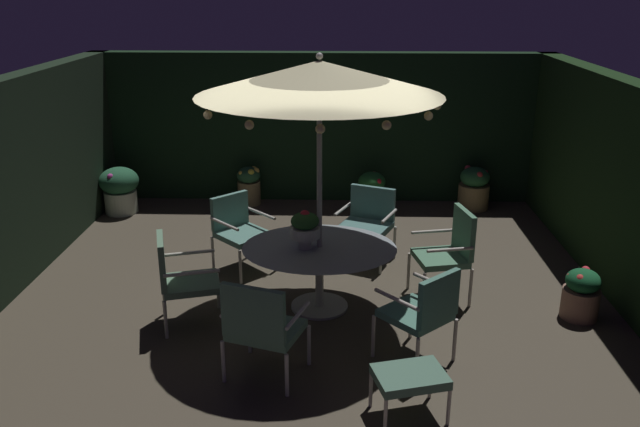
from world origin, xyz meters
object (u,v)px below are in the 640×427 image
object	(u,v)px
potted_plant_right_near	(372,189)
centerpiece_planter	(305,227)
ottoman_footrest	(410,378)
patio_chair_east	(261,324)
patio_umbrella	(319,79)
patio_dining_table	(319,258)
potted_plant_back_left	(581,293)
patio_chair_north	(239,227)
patio_chair_southeast	(424,309)
patio_chair_southwest	(368,219)
potted_plant_back_center	(249,185)
patio_chair_northeast	(180,275)
potted_plant_left_far	(474,188)
patio_chair_south	(450,248)
potted_plant_front_corner	(120,188)

from	to	relation	value
potted_plant_right_near	centerpiece_planter	bearing A→B (deg)	-104.33
ottoman_footrest	patio_chair_east	bearing A→B (deg)	159.05
patio_umbrella	patio_dining_table	bearing A→B (deg)	-171.32
patio_umbrella	potted_plant_back_left	distance (m)	3.58
patio_chair_north	patio_chair_southeast	xyz separation A→B (m)	(2.03, -2.13, 0.02)
patio_chair_southwest	patio_chair_southeast	bearing A→B (deg)	-80.26
potted_plant_back_center	patio_umbrella	bearing A→B (deg)	-70.50
patio_chair_north	potted_plant_back_left	bearing A→B (deg)	-17.14
patio_dining_table	patio_chair_southwest	distance (m)	1.47
potted_plant_back_center	patio_chair_east	bearing A→B (deg)	-81.00
patio_chair_northeast	potted_plant_left_far	world-z (taller)	patio_chair_northeast
patio_chair_southeast	patio_chair_north	bearing A→B (deg)	133.63
patio_chair_southeast	potted_plant_back_center	bearing A→B (deg)	115.93
patio_chair_northeast	potted_plant_back_center	xyz separation A→B (m)	(0.17, 3.95, -0.23)
patio_chair_north	patio_chair_southeast	distance (m)	2.94
patio_dining_table	patio_chair_north	distance (m)	1.47
patio_chair_northeast	potted_plant_back_left	size ratio (longest dim) A/B	1.78
potted_plant_right_near	patio_chair_northeast	bearing A→B (deg)	-119.68
centerpiece_planter	patio_chair_south	bearing A→B (deg)	12.43
potted_plant_left_far	potted_plant_front_corner	bearing A→B (deg)	-176.07
patio_chair_south	patio_dining_table	bearing A→B (deg)	-168.24
patio_chair_southwest	potted_plant_left_far	size ratio (longest dim) A/B	1.39
patio_chair_southwest	potted_plant_back_left	xyz separation A→B (m)	(2.22, -1.49, -0.28)
patio_chair_east	potted_plant_left_far	size ratio (longest dim) A/B	1.46
potted_plant_back_center	patio_chair_north	bearing A→B (deg)	-85.01
potted_plant_back_left	potted_plant_front_corner	distance (m)	6.80
patio_chair_north	potted_plant_right_near	bearing A→B (deg)	52.71
patio_umbrella	patio_chair_south	world-z (taller)	patio_umbrella
patio_umbrella	potted_plant_right_near	distance (m)	4.05
patio_dining_table	patio_chair_southwest	xyz separation A→B (m)	(0.58, 1.35, -0.04)
patio_umbrella	ottoman_footrest	distance (m)	2.97
patio_chair_northeast	patio_chair_south	distance (m)	2.96
centerpiece_planter	potted_plant_right_near	xyz separation A→B (m)	(0.87, 3.40, -0.64)
centerpiece_planter	patio_chair_northeast	world-z (taller)	centerpiece_planter
centerpiece_planter	patio_chair_southwest	size ratio (longest dim) A/B	0.45
patio_chair_southeast	ottoman_footrest	bearing A→B (deg)	-103.73
patio_umbrella	patio_chair_northeast	xyz separation A→B (m)	(-1.42, -0.41, -1.95)
patio_chair_southwest	potted_plant_right_near	size ratio (longest dim) A/B	1.56
patio_chair_southwest	patio_chair_south	bearing A→B (deg)	-50.30
patio_chair_north	patio_chair_northeast	bearing A→B (deg)	-104.94
potted_plant_front_corner	potted_plant_right_near	size ratio (longest dim) A/B	1.20
potted_plant_back_left	potted_plant_back_center	bearing A→B (deg)	137.77
potted_plant_right_near	potted_plant_back_left	bearing A→B (deg)	-59.16
potted_plant_back_center	potted_plant_right_near	size ratio (longest dim) A/B	1.02
patio_chair_southeast	potted_plant_right_near	size ratio (longest dim) A/B	1.59
patio_dining_table	potted_plant_left_far	size ratio (longest dim) A/B	2.46
potted_plant_back_center	potted_plant_right_near	bearing A→B (deg)	-5.60
patio_chair_southeast	patio_chair_south	distance (m)	1.46
patio_chair_southeast	patio_chair_east	bearing A→B (deg)	-167.86
potted_plant_left_far	patio_umbrella	bearing A→B (deg)	-124.24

